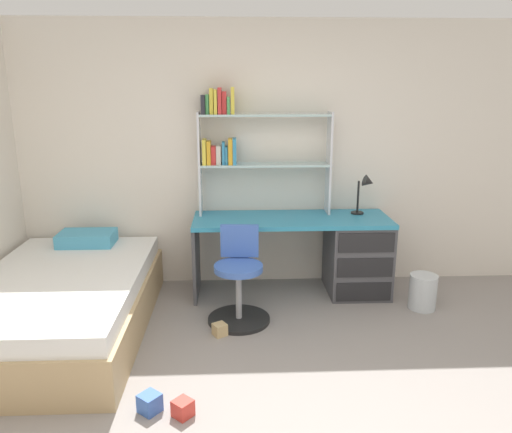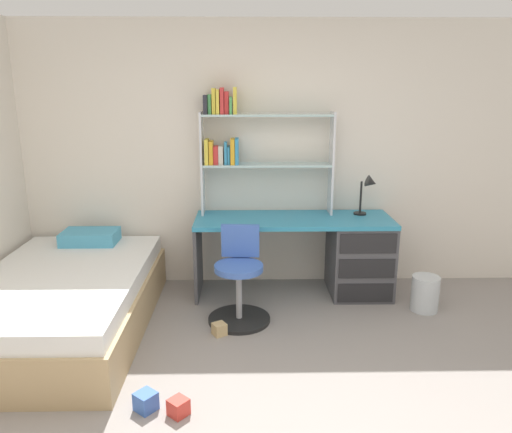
{
  "view_description": "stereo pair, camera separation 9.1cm",
  "coord_description": "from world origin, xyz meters",
  "px_view_note": "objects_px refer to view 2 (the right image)",
  "views": [
    {
      "loc": [
        -0.3,
        -2.2,
        1.9
      ],
      "look_at": [
        -0.14,
        1.48,
        0.93
      ],
      "focal_mm": 34.51,
      "sensor_mm": 36.0,
      "label": 1
    },
    {
      "loc": [
        -0.21,
        -2.2,
        1.9
      ],
      "look_at": [
        -0.14,
        1.48,
        0.93
      ],
      "focal_mm": 34.51,
      "sensor_mm": 36.0,
      "label": 2
    }
  ],
  "objects_px": {
    "desk_lamp": "(369,189)",
    "toy_block_blue_0": "(146,401)",
    "toy_block_natural_2": "(219,329)",
    "toy_block_red_1": "(178,407)",
    "bookshelf_hutch": "(246,141)",
    "swivel_chair": "(239,285)",
    "desk": "(343,252)",
    "bed_platform": "(64,302)",
    "waste_bin": "(425,293)"
  },
  "relations": [
    {
      "from": "waste_bin",
      "to": "toy_block_red_1",
      "type": "distance_m",
      "value": 2.42
    },
    {
      "from": "desk_lamp",
      "to": "toy_block_red_1",
      "type": "height_order",
      "value": "desk_lamp"
    },
    {
      "from": "toy_block_red_1",
      "to": "toy_block_natural_2",
      "type": "relative_size",
      "value": 1.08
    },
    {
      "from": "bookshelf_hutch",
      "to": "desk_lamp",
      "type": "height_order",
      "value": "bookshelf_hutch"
    },
    {
      "from": "bed_platform",
      "to": "toy_block_red_1",
      "type": "relative_size",
      "value": 19.79
    },
    {
      "from": "desk",
      "to": "bed_platform",
      "type": "height_order",
      "value": "desk"
    },
    {
      "from": "desk",
      "to": "desk_lamp",
      "type": "distance_m",
      "value": 0.63
    },
    {
      "from": "desk",
      "to": "bookshelf_hutch",
      "type": "xyz_separation_m",
      "value": [
        -0.9,
        0.19,
        1.02
      ]
    },
    {
      "from": "waste_bin",
      "to": "toy_block_blue_0",
      "type": "height_order",
      "value": "waste_bin"
    },
    {
      "from": "desk_lamp",
      "to": "toy_block_natural_2",
      "type": "xyz_separation_m",
      "value": [
        -1.35,
        -0.91,
        -0.94
      ]
    },
    {
      "from": "waste_bin",
      "to": "toy_block_red_1",
      "type": "height_order",
      "value": "waste_bin"
    },
    {
      "from": "swivel_chair",
      "to": "toy_block_natural_2",
      "type": "distance_m",
      "value": 0.41
    },
    {
      "from": "swivel_chair",
      "to": "toy_block_natural_2",
      "type": "height_order",
      "value": "swivel_chair"
    },
    {
      "from": "bed_platform",
      "to": "desk_lamp",
      "type": "bearing_deg",
      "value": 17.14
    },
    {
      "from": "toy_block_blue_0",
      "to": "toy_block_natural_2",
      "type": "xyz_separation_m",
      "value": [
        0.4,
        0.93,
        -0.01
      ]
    },
    {
      "from": "desk",
      "to": "desk_lamp",
      "type": "bearing_deg",
      "value": 21.03
    },
    {
      "from": "toy_block_blue_0",
      "to": "bookshelf_hutch",
      "type": "bearing_deg",
      "value": 72.44
    },
    {
      "from": "bed_platform",
      "to": "toy_block_blue_0",
      "type": "height_order",
      "value": "bed_platform"
    },
    {
      "from": "bookshelf_hutch",
      "to": "toy_block_blue_0",
      "type": "bearing_deg",
      "value": -107.56
    },
    {
      "from": "toy_block_blue_0",
      "to": "desk",
      "type": "bearing_deg",
      "value": 49.04
    },
    {
      "from": "desk",
      "to": "waste_bin",
      "type": "xyz_separation_m",
      "value": [
        0.66,
        -0.4,
        -0.25
      ]
    },
    {
      "from": "toy_block_natural_2",
      "to": "toy_block_blue_0",
      "type": "bearing_deg",
      "value": -113.12
    },
    {
      "from": "bookshelf_hutch",
      "to": "toy_block_natural_2",
      "type": "xyz_separation_m",
      "value": [
        -0.22,
        -1.01,
        -1.37
      ]
    },
    {
      "from": "toy_block_blue_0",
      "to": "swivel_chair",
      "type": "bearing_deg",
      "value": 65.27
    },
    {
      "from": "desk",
      "to": "toy_block_red_1",
      "type": "distance_m",
      "value": 2.25
    },
    {
      "from": "swivel_chair",
      "to": "toy_block_red_1",
      "type": "bearing_deg",
      "value": -105.57
    },
    {
      "from": "toy_block_blue_0",
      "to": "toy_block_natural_2",
      "type": "height_order",
      "value": "toy_block_blue_0"
    },
    {
      "from": "toy_block_red_1",
      "to": "waste_bin",
      "type": "bearing_deg",
      "value": 35.33
    },
    {
      "from": "swivel_chair",
      "to": "desk_lamp",
      "type": "bearing_deg",
      "value": 28.09
    },
    {
      "from": "swivel_chair",
      "to": "toy_block_blue_0",
      "type": "relative_size",
      "value": 6.84
    },
    {
      "from": "desk_lamp",
      "to": "toy_block_natural_2",
      "type": "height_order",
      "value": "desk_lamp"
    },
    {
      "from": "toy_block_blue_0",
      "to": "toy_block_red_1",
      "type": "bearing_deg",
      "value": -14.08
    },
    {
      "from": "desk_lamp",
      "to": "bed_platform",
      "type": "relative_size",
      "value": 0.19
    },
    {
      "from": "bookshelf_hutch",
      "to": "toy_block_natural_2",
      "type": "distance_m",
      "value": 1.72
    },
    {
      "from": "bookshelf_hutch",
      "to": "waste_bin",
      "type": "xyz_separation_m",
      "value": [
        1.56,
        -0.59,
        -1.27
      ]
    },
    {
      "from": "bookshelf_hutch",
      "to": "toy_block_blue_0",
      "type": "xyz_separation_m",
      "value": [
        -0.61,
        -1.94,
        -1.36
      ]
    },
    {
      "from": "desk",
      "to": "desk_lamp",
      "type": "relative_size",
      "value": 4.72
    },
    {
      "from": "bookshelf_hutch",
      "to": "desk",
      "type": "bearing_deg",
      "value": -11.82
    },
    {
      "from": "bed_platform",
      "to": "toy_block_blue_0",
      "type": "distance_m",
      "value": 1.35
    },
    {
      "from": "swivel_chair",
      "to": "toy_block_blue_0",
      "type": "height_order",
      "value": "swivel_chair"
    },
    {
      "from": "desk_lamp",
      "to": "toy_block_blue_0",
      "type": "distance_m",
      "value": 2.7
    },
    {
      "from": "bookshelf_hutch",
      "to": "swivel_chair",
      "type": "distance_m",
      "value": 1.33
    },
    {
      "from": "bookshelf_hutch",
      "to": "desk_lamp",
      "type": "bearing_deg",
      "value": -5.06
    },
    {
      "from": "desk_lamp",
      "to": "toy_block_red_1",
      "type": "xyz_separation_m",
      "value": [
        -1.54,
        -1.89,
        -0.94
      ]
    },
    {
      "from": "waste_bin",
      "to": "desk_lamp",
      "type": "bearing_deg",
      "value": 130.86
    },
    {
      "from": "waste_bin",
      "to": "toy_block_blue_0",
      "type": "xyz_separation_m",
      "value": [
        -2.17,
        -1.34,
        -0.1
      ]
    },
    {
      "from": "swivel_chair",
      "to": "bed_platform",
      "type": "height_order",
      "value": "swivel_chair"
    },
    {
      "from": "waste_bin",
      "to": "bed_platform",
      "type": "bearing_deg",
      "value": -174.17
    },
    {
      "from": "toy_block_red_1",
      "to": "desk",
      "type": "bearing_deg",
      "value": 53.87
    },
    {
      "from": "bookshelf_hutch",
      "to": "swivel_chair",
      "type": "relative_size",
      "value": 1.55
    }
  ]
}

